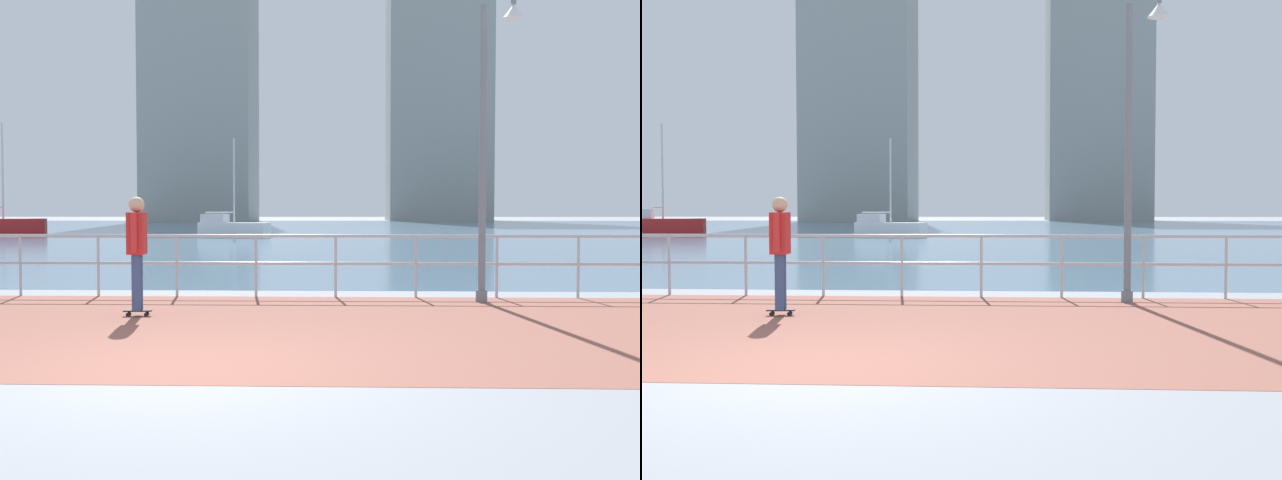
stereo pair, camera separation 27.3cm
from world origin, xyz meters
The scene contains 10 objects.
ground centered at (0.00, 40.00, 0.00)m, with size 220.00×220.00×0.00m, color gray.
brick_paving centered at (0.00, 2.72, 0.00)m, with size 28.00×6.66×0.01m, color #935647.
harbor_water centered at (0.00, 51.05, 0.00)m, with size 180.00×88.00×0.00m, color slate.
waterfront_railing centered at (0.00, 6.05, 0.76)m, with size 25.25×0.06×1.10m.
lamppost centered at (3.95, 5.34, 3.03)m, with size 0.67×0.65×5.47m.
skateboarder centered at (-1.42, 3.59, 1.03)m, with size 0.41×0.56×1.72m.
sailboat_white centered at (-4.64, 33.66, 0.52)m, with size 4.03×2.19×5.41m.
sailboat_teal centered at (-18.49, 35.79, 0.63)m, with size 4.89×2.68×6.56m.
tower_glass centered at (-17.11, 89.72, 23.20)m, with size 13.69×11.47×48.06m.
tower_steel centered at (14.40, 99.90, 18.94)m, with size 13.77×13.62×39.54m.
Camera 2 is at (1.85, -7.01, 1.53)m, focal length 42.09 mm.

